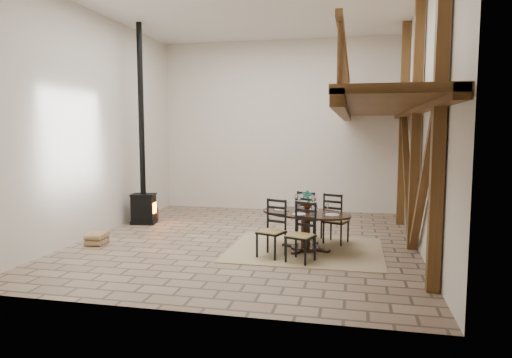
% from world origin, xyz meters
% --- Properties ---
extents(ground, '(8.00, 8.00, 0.00)m').
position_xyz_m(ground, '(0.00, 0.00, 0.00)').
color(ground, gray).
rests_on(ground, ground).
extents(room_shell, '(7.02, 8.02, 5.01)m').
position_xyz_m(room_shell, '(1.19, 0.00, 3.01)').
color(room_shell, beige).
rests_on(room_shell, ground).
extents(rug, '(3.00, 2.50, 0.02)m').
position_xyz_m(rug, '(1.30, -0.55, 0.01)').
color(rug, tan).
rests_on(rug, ground).
extents(dining_table, '(2.13, 2.29, 1.19)m').
position_xyz_m(dining_table, '(1.30, -0.55, 0.44)').
color(dining_table, black).
rests_on(dining_table, ground).
extents(wood_stove, '(0.66, 0.55, 5.00)m').
position_xyz_m(wood_stove, '(-3.01, 1.18, 1.15)').
color(wood_stove, black).
rests_on(wood_stove, ground).
extents(log_basket, '(0.46, 0.46, 0.38)m').
position_xyz_m(log_basket, '(-3.09, 1.69, 0.17)').
color(log_basket, brown).
rests_on(log_basket, ground).
extents(log_stack, '(0.39, 0.51, 0.24)m').
position_xyz_m(log_stack, '(-3.00, -1.01, 0.12)').
color(log_stack, tan).
rests_on(log_stack, ground).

